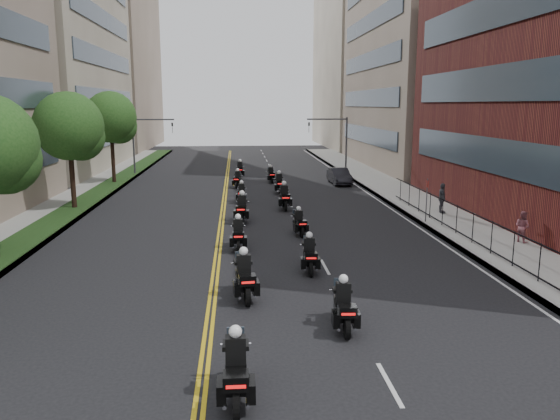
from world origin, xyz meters
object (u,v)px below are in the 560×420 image
Objects in this scene: motorcycle_4 at (238,236)px; motorcycle_2 at (244,279)px; motorcycle_9 at (279,184)px; motorcycle_11 at (271,175)px; motorcycle_3 at (309,256)px; motorcycle_5 at (299,224)px; motorcycle_12 at (240,171)px; motorcycle_6 at (242,210)px; motorcycle_0 at (236,372)px; motorcycle_10 at (238,180)px; parked_sedan at (339,176)px; motorcycle_1 at (344,308)px; pedestrian_b at (522,226)px; pedestrian_c at (442,198)px; motorcycle_8 at (242,194)px; motorcycle_7 at (284,198)px.

motorcycle_2 is at bearing -88.49° from motorcycle_4.
motorcycle_4 is 0.96× the size of motorcycle_9.
motorcycle_11 is (-0.28, 6.08, -0.08)m from motorcycle_9.
motorcycle_5 is at bearing 90.13° from motorcycle_3.
motorcycle_11 is at bearing -47.63° from motorcycle_12.
motorcycle_6 reaches higher than motorcycle_4.
motorcycle_4 is (0.11, 13.65, -0.04)m from motorcycle_0.
motorcycle_6 reaches higher than motorcycle_3.
motorcycle_10 is 0.52× the size of parked_sedan.
motorcycle_3 is 20.38m from motorcycle_9.
pedestrian_b is (10.79, 9.48, 0.25)m from motorcycle_1.
motorcycle_10 is (-0.16, 26.64, -0.10)m from motorcycle_2.
pedestrian_c is at bearing -46.03° from motorcycle_9.
motorcycle_3 is 0.97× the size of motorcycle_4.
motorcycle_2 reaches higher than motorcycle_8.
motorcycle_1 is 1.00× the size of motorcycle_4.
motorcycle_1 is at bearing -93.99° from motorcycle_11.
motorcycle_2 is 1.20× the size of motorcycle_8.
motorcycle_8 is (0.10, 19.59, -0.12)m from motorcycle_2.
motorcycle_4 is 19.88m from motorcycle_10.
motorcycle_3 is 1.08× the size of motorcycle_5.
motorcycle_1 is at bearing -97.14° from motorcycle_5.
motorcycle_10 reaches higher than motorcycle_5.
motorcycle_0 is at bearing -108.52° from motorcycle_5.
motorcycle_4 is at bearing 127.93° from pedestrian_c.
pedestrian_b is at bearing -58.73° from motorcycle_9.
pedestrian_b is at bearing 19.06° from motorcycle_2.
motorcycle_9 is at bearing 78.03° from motorcycle_6.
motorcycle_4 is at bearing -115.02° from parked_sedan.
motorcycle_9 is at bearing 83.58° from motorcycle_0.
motorcycle_1 is at bearing -83.59° from motorcycle_12.
motorcycle_7 is at bearing 57.33° from motorcycle_6.
motorcycle_0 is at bearing 109.53° from pedestrian_b.
motorcycle_4 is at bearing -87.99° from motorcycle_6.
motorcycle_9 is at bearing 87.82° from motorcycle_7.
parked_sedan is (5.61, 4.55, -0.01)m from motorcycle_9.
motorcycle_12 is at bearing 106.78° from motorcycle_9.
motorcycle_0 is 6.90m from motorcycle_2.
motorcycle_2 reaches higher than parked_sedan.
motorcycle_2 is at bearing -99.79° from motorcycle_11.
motorcycle_11 is at bearing 89.82° from motorcycle_7.
motorcycle_10 is (-2.90, 23.64, -0.02)m from motorcycle_3.
motorcycle_8 is 0.87× the size of motorcycle_9.
motorcycle_8 is 1.13× the size of pedestrian_c.
motorcycle_10 is (-3.06, 9.86, -0.11)m from motorcycle_7.
parked_sedan is (5.65, 18.47, 0.09)m from motorcycle_5.
motorcycle_10 is (-0.21, 13.64, -0.10)m from motorcycle_6.
motorcycle_12 is at bearing 97.95° from motorcycle_3.
motorcycle_9 is at bearing -143.22° from parked_sedan.
motorcycle_3 is 14.71m from pedestrian_c.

